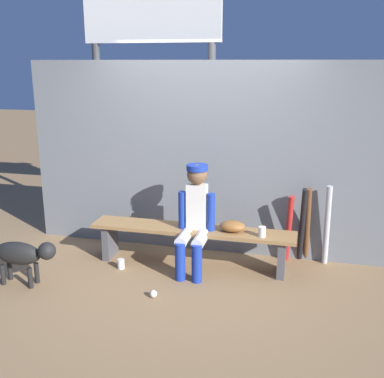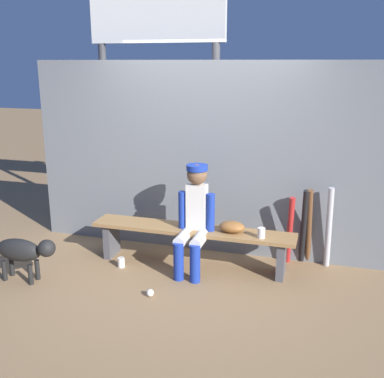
{
  "view_description": "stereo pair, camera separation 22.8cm",
  "coord_description": "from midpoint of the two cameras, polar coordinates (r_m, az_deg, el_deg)",
  "views": [
    {
      "loc": [
        1.17,
        -4.7,
        2.24
      ],
      "look_at": [
        0.0,
        0.0,
        0.9
      ],
      "focal_mm": 43.3,
      "sensor_mm": 36.0,
      "label": 1
    },
    {
      "loc": [
        1.39,
        -4.64,
        2.24
      ],
      "look_at": [
        0.0,
        0.0,
        0.9
      ],
      "focal_mm": 43.3,
      "sensor_mm": 36.0,
      "label": 2
    }
  ],
  "objects": [
    {
      "name": "scoreboard",
      "position": [
        6.13,
        -5.59,
        17.93
      ],
      "size": [
        2.06,
        0.27,
        3.61
      ],
      "color": "#3F3F42",
      "rests_on": "ground_plane"
    },
    {
      "name": "bat_aluminum_red",
      "position": [
        5.34,
        10.62,
        -4.87
      ],
      "size": [
        0.11,
        0.22,
        0.82
      ],
      "primitive_type": "cylinder",
      "rotation": [
        0.19,
        0.0,
        0.21
      ],
      "color": "#B22323",
      "rests_on": "ground_plane"
    },
    {
      "name": "ground_plane",
      "position": [
        5.33,
        -1.24,
        -9.37
      ],
      "size": [
        30.0,
        30.0,
        0.0
      ],
      "primitive_type": "plane",
      "color": "olive"
    },
    {
      "name": "dugout_bench",
      "position": [
        5.2,
        -1.27,
        -5.88
      ],
      "size": [
        2.29,
        0.36,
        0.45
      ],
      "color": "olive",
      "rests_on": "ground_plane"
    },
    {
      "name": "bat_aluminum_silver",
      "position": [
        5.36,
        15.13,
        -4.38
      ],
      "size": [
        0.08,
        0.15,
        0.93
      ],
      "primitive_type": "cylinder",
      "rotation": [
        0.08,
        0.0,
        -0.15
      ],
      "color": "#B7B7BC",
      "rests_on": "ground_plane"
    },
    {
      "name": "dog",
      "position": [
        5.12,
        -21.36,
        -7.49
      ],
      "size": [
        0.84,
        0.2,
        0.49
      ],
      "color": "black",
      "rests_on": "ground_plane"
    },
    {
      "name": "chainlink_fence",
      "position": [
        5.43,
        0.05,
        3.64
      ],
      "size": [
        4.27,
        0.03,
        2.25
      ],
      "primitive_type": "cube",
      "color": "slate",
      "rests_on": "ground_plane"
    },
    {
      "name": "bat_aluminum_black",
      "position": [
        5.36,
        12.24,
        -4.37
      ],
      "size": [
        0.09,
        0.28,
        0.91
      ],
      "primitive_type": "cylinder",
      "rotation": [
        0.23,
        0.0,
        0.09
      ],
      "color": "black",
      "rests_on": "ground_plane"
    },
    {
      "name": "baseball_glove",
      "position": [
        5.04,
        3.7,
        -4.61
      ],
      "size": [
        0.28,
        0.2,
        0.12
      ],
      "primitive_type": "ellipsoid",
      "color": "brown",
      "rests_on": "dugout_bench"
    },
    {
      "name": "cup_on_bench",
      "position": [
        4.93,
        7.3,
        -5.25
      ],
      "size": [
        0.08,
        0.08,
        0.11
      ],
      "primitive_type": "cylinder",
      "color": "silver",
      "rests_on": "dugout_bench"
    },
    {
      "name": "cup_on_ground",
      "position": [
        5.31,
        -9.99,
        -9.07
      ],
      "size": [
        0.08,
        0.08,
        0.11
      ],
      "primitive_type": "cylinder",
      "color": "silver",
      "rests_on": "ground_plane"
    },
    {
      "name": "bat_wood_dark",
      "position": [
        5.37,
        12.84,
        -4.32
      ],
      "size": [
        0.08,
        0.28,
        0.91
      ],
      "primitive_type": "cylinder",
      "rotation": [
        0.24,
        0.0,
        -0.06
      ],
      "color": "brown",
      "rests_on": "ground_plane"
    },
    {
      "name": "player_seated",
      "position": [
        4.98,
        -0.99,
        -3.28
      ],
      "size": [
        0.41,
        0.55,
        1.18
      ],
      "color": "silver",
      "rests_on": "ground_plane"
    },
    {
      "name": "baseball",
      "position": [
        4.68,
        -6.21,
        -12.73
      ],
      "size": [
        0.07,
        0.07,
        0.07
      ],
      "primitive_type": "sphere",
      "color": "white",
      "rests_on": "ground_plane"
    }
  ]
}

